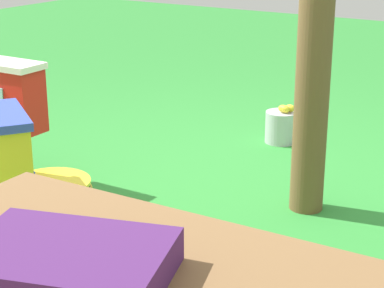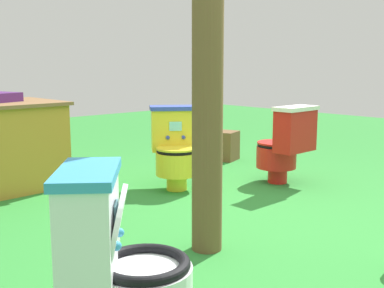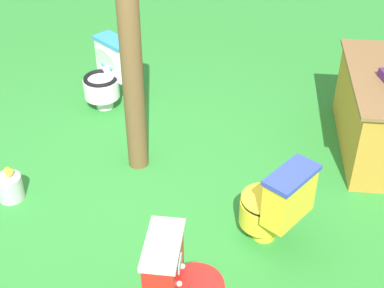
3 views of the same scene
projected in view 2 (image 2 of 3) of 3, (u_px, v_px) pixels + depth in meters
The scene contains 6 objects.
ground at pixel (260, 225), 3.34m from camera, with size 14.00×14.00×0.00m, color #2D8433.
toilet_yellow at pixel (176, 147), 4.28m from camera, with size 0.61×0.63×0.73m.
toilet_red at pixel (285, 144), 4.42m from camera, with size 0.44×0.50×0.73m.
toilet_white at pixel (119, 260), 1.82m from camera, with size 0.64×0.62×0.73m.
wooden_post at pixel (208, 75), 2.74m from camera, with size 0.18×0.18×2.08m, color brown.
small_crate at pixel (223, 145), 5.58m from camera, with size 0.32×0.28×0.33m, color brown.
Camera 2 is at (-2.52, -2.03, 1.10)m, focal length 45.27 mm.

